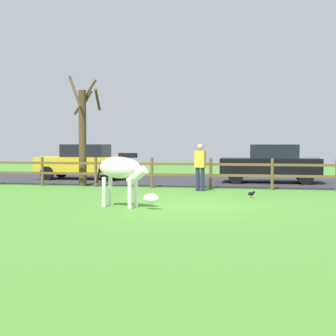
# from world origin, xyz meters

# --- Properties ---
(ground_plane) EXTENTS (60.00, 60.00, 0.00)m
(ground_plane) POSITION_xyz_m (0.00, 0.00, 0.00)
(ground_plane) COLOR #47842D
(parking_asphalt) EXTENTS (28.00, 7.40, 0.05)m
(parking_asphalt) POSITION_xyz_m (0.00, 9.30, 0.03)
(parking_asphalt) COLOR #2D2D33
(parking_asphalt) RESTS_ON ground_plane
(paddock_fence) EXTENTS (21.97, 0.11, 1.12)m
(paddock_fence) POSITION_xyz_m (-0.07, 5.00, 0.65)
(paddock_fence) COLOR brown
(paddock_fence) RESTS_ON ground_plane
(bare_tree) EXTENTS (1.29, 1.27, 4.25)m
(bare_tree) POSITION_xyz_m (-5.07, 5.33, 2.09)
(bare_tree) COLOR #513A23
(bare_tree) RESTS_ON ground_plane
(zebra) EXTENTS (1.88, 0.86, 1.41)m
(zebra) POSITION_xyz_m (-1.69, -0.67, 0.93)
(zebra) COLOR white
(zebra) RESTS_ON ground_plane
(crow_on_grass) EXTENTS (0.22, 0.10, 0.20)m
(crow_on_grass) POSITION_xyz_m (1.49, 2.34, 0.13)
(crow_on_grass) COLOR black
(crow_on_grass) RESTS_ON ground_plane
(parked_car_black) EXTENTS (4.05, 1.97, 1.56)m
(parked_car_black) POSITION_xyz_m (2.07, 7.83, 0.84)
(parked_car_black) COLOR black
(parked_car_black) RESTS_ON parking_asphalt
(parked_car_yellow) EXTENTS (4.06, 2.01, 1.56)m
(parked_car_yellow) POSITION_xyz_m (-6.16, 8.23, 0.84)
(parked_car_yellow) COLOR yellow
(parked_car_yellow) RESTS_ON parking_asphalt
(visitor_left_of_tree) EXTENTS (0.40, 0.29, 1.64)m
(visitor_left_of_tree) POSITION_xyz_m (-0.34, 4.17, 0.91)
(visitor_left_of_tree) COLOR #232847
(visitor_left_of_tree) RESTS_ON ground_plane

